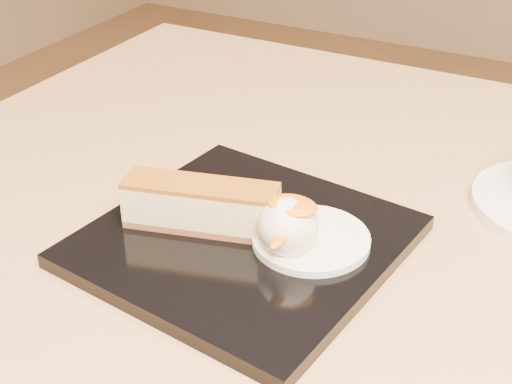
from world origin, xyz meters
The scene contains 7 objects.
table centered at (0.00, 0.00, 0.56)m, with size 0.80×0.80×0.72m.
dessert_plate centered at (-0.02, -0.04, 0.73)m, with size 0.22×0.22×0.01m, color black.
cheesecake centered at (-0.06, -0.05, 0.75)m, with size 0.12×0.06×0.04m.
cream_smear centered at (0.03, -0.03, 0.73)m, with size 0.09×0.09×0.01m, color white.
ice_cream_scoop centered at (0.02, -0.05, 0.76)m, with size 0.04×0.04×0.04m, color white.
mango_sauce centered at (0.02, -0.04, 0.77)m, with size 0.04×0.03×0.01m, color orange.
mint_sprig centered at (0.00, 0.00, 0.74)m, with size 0.03×0.02×0.00m.
Camera 1 is at (0.20, -0.44, 1.04)m, focal length 50.00 mm.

